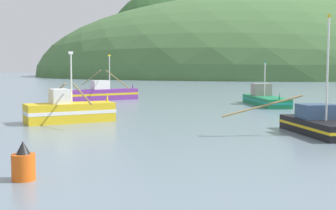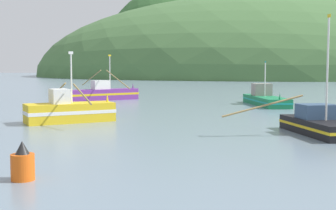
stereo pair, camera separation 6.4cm
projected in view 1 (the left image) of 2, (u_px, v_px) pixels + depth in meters
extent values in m
ellipsoid|color=#47703D|center=(259.00, 76.00, 214.36)|extent=(216.19, 172.95, 74.54)
ellipsoid|color=#386633|center=(175.00, 74.00, 258.52)|extent=(92.66, 74.13, 102.65)
cube|color=#6B2D84|center=(104.00, 95.00, 56.96)|extent=(7.68, 7.79, 1.43)
cube|color=gold|center=(104.00, 94.00, 56.95)|extent=(7.76, 7.87, 0.26)
cone|color=#6B2D84|center=(133.00, 86.00, 59.27)|extent=(0.28, 0.28, 0.70)
cube|color=silver|center=(100.00, 85.00, 56.58)|extent=(2.40, 2.41, 1.13)
cylinder|color=silver|center=(109.00, 73.00, 57.21)|extent=(0.12, 0.12, 4.20)
cube|color=gold|center=(109.00, 55.00, 57.02)|extent=(0.27, 0.28, 0.20)
cylinder|color=#997F4C|center=(91.00, 78.00, 59.93)|extent=(4.41, 4.33, 2.24)
cylinder|color=#997F4C|center=(117.00, 79.00, 53.63)|extent=(4.41, 4.33, 2.24)
cube|color=#197A47|center=(265.00, 101.00, 49.67)|extent=(5.30, 10.29, 0.98)
cube|color=teal|center=(265.00, 100.00, 49.66)|extent=(5.35, 10.39, 0.18)
cone|color=#197A47|center=(280.00, 96.00, 45.04)|extent=(0.25, 0.25, 0.70)
cube|color=gray|center=(261.00, 90.00, 51.13)|extent=(2.41, 2.29, 1.39)
cylinder|color=silver|center=(265.00, 80.00, 49.84)|extent=(0.12, 0.12, 3.74)
cube|color=teal|center=(265.00, 62.00, 49.67)|extent=(0.13, 0.35, 0.20)
cube|color=black|center=(321.00, 127.00, 28.09)|extent=(4.80, 7.18, 0.95)
cube|color=gold|center=(321.00, 126.00, 28.08)|extent=(4.85, 7.25, 0.17)
cube|color=#334C6B|center=(317.00, 111.00, 28.54)|extent=(2.71, 2.41, 0.92)
cylinder|color=silver|center=(328.00, 70.00, 27.18)|extent=(0.12, 0.12, 6.28)
cube|color=gold|center=(329.00, 16.00, 26.90)|extent=(0.16, 0.35, 0.20)
cylinder|color=#997F4C|center=(263.00, 106.00, 27.31)|extent=(4.91, 1.99, 1.35)
cube|color=gold|center=(70.00, 113.00, 34.35)|extent=(6.68, 6.05, 1.48)
cube|color=white|center=(70.00, 112.00, 34.35)|extent=(6.74, 6.11, 0.27)
cone|color=gold|center=(107.00, 97.00, 35.68)|extent=(0.28, 0.28, 0.70)
cube|color=silver|center=(59.00, 96.00, 33.88)|extent=(2.08, 2.14, 1.11)
cylinder|color=silver|center=(71.00, 79.00, 34.20)|extent=(0.12, 0.12, 3.75)
cube|color=white|center=(71.00, 53.00, 34.03)|extent=(0.30, 0.25, 0.20)
cylinder|color=#997F4C|center=(59.00, 90.00, 37.10)|extent=(2.73, 3.32, 1.31)
cylinder|color=#997F4C|center=(82.00, 94.00, 31.33)|extent=(2.73, 3.32, 1.31)
cylinder|color=#E55914|center=(24.00, 167.00, 16.69)|extent=(0.88, 0.88, 0.99)
cone|color=black|center=(23.00, 148.00, 16.62)|extent=(0.53, 0.53, 0.50)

